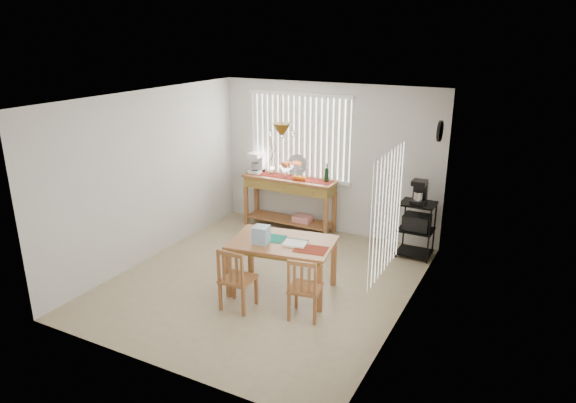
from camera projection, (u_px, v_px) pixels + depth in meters
The scene contains 10 objects.
ground at pixel (264, 281), 7.38m from camera, with size 4.00×4.50×0.01m, color tan.
room_shell at pixel (263, 166), 6.85m from camera, with size 4.20×4.70×2.70m.
sideboard at pixel (290, 190), 9.09m from camera, with size 1.70×0.48×0.95m.
sideboard_items at pixel (276, 167), 9.10m from camera, with size 1.61×0.40×0.73m.
wire_cart at pixel (417, 224), 8.01m from camera, with size 0.53×0.42×0.89m.
cart_items at pixel (419, 192), 7.85m from camera, with size 0.21×0.25×0.37m.
dining_table at pixel (282, 247), 6.90m from camera, with size 1.49×1.08×0.73m.
table_items at pixel (270, 237), 6.78m from camera, with size 1.11×0.49×0.24m.
chair_left at pixel (236, 279), 6.51m from camera, with size 0.41×0.41×0.85m.
chair_right at pixel (305, 289), 6.30m from camera, with size 0.45×0.45×0.83m.
Camera 1 is at (3.36, -5.73, 3.43)m, focal length 32.00 mm.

